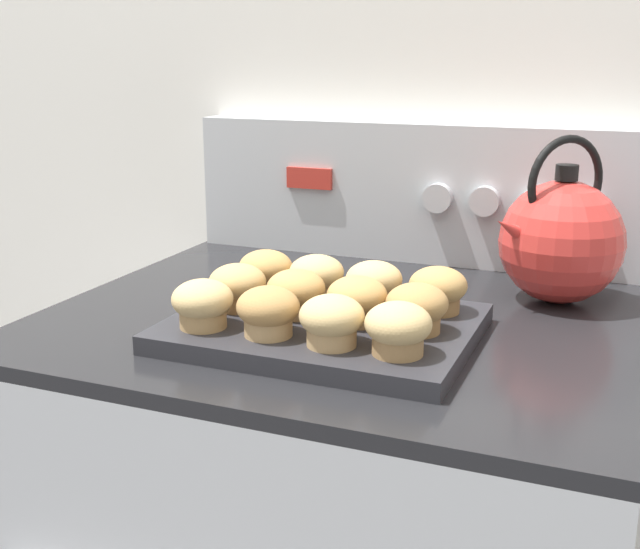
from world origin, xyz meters
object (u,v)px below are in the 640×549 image
Objects in this scene: muffin_r0_c3 at (398,328)px; muffin_r2_c2 at (374,283)px; muffin_r1_c3 at (417,308)px; tea_kettle at (560,239)px; muffin_r0_c0 at (203,303)px; muffin_r1_c1 at (296,292)px; muffin_r2_c0 at (266,271)px; muffin_r0_c1 at (268,311)px; muffin_pan at (324,328)px; muffin_r0_c2 at (332,320)px; muffin_r1_c0 at (237,286)px; muffin_r1_c2 at (357,300)px; muffin_r2_c1 at (317,276)px; muffin_r2_c3 at (438,289)px.

muffin_r2_c2 is (-0.08, 0.15, 0.00)m from muffin_r0_c3.
muffin_r1_c3 is (-0.00, 0.07, 0.00)m from muffin_r0_c3.
tea_kettle reaches higher than muffin_r0_c3.
muffin_r0_c0 is at bearing -179.58° from muffin_r0_c3.
muffin_r1_c1 and muffin_r1_c3 have the same top height.
muffin_r2_c0 is 0.31× the size of tea_kettle.
muffin_r0_c1 is 0.16m from muffin_r2_c2.
muffin_pan is 4.95× the size of muffin_r0_c3.
muffin_r0_c2 is 0.15m from muffin_r2_c2.
muffin_r0_c0 is at bearing -91.62° from muffin_r2_c0.
muffin_r2_c0 is at bearing 160.91° from muffin_r1_c3.
muffin_r0_c2 and muffin_r2_c2 have the same top height.
muffin_r1_c0 is (-0.08, 0.07, 0.00)m from muffin_r0_c1.
muffin_r0_c1 and muffin_r1_c2 have the same top height.
muffin_r1_c2 reaches higher than muffin_pan.
muffin_r0_c0 is at bearing -135.12° from muffin_r2_c2.
muffin_r0_c1 is at bearing -63.18° from muffin_r2_c0.
muffin_r0_c1 and muffin_r0_c2 have the same top height.
muffin_r0_c2 is 0.17m from muffin_r2_c1.
muffin_r2_c0 and muffin_r2_c3 have the same top height.
muffin_r1_c1 is (-0.00, 0.08, 0.00)m from muffin_r0_c1.
muffin_r0_c1 is 1.00× the size of muffin_r1_c0.
muffin_r2_c0 and muffin_r2_c2 have the same top height.
muffin_pan is 4.95× the size of muffin_r2_c1.
muffin_r0_c1 and muffin_r1_c1 have the same top height.
muffin_r0_c1 is 1.00× the size of muffin_r0_c3.
muffin_r1_c1 is at bearing 90.34° from muffin_r0_c1.
muffin_r0_c3 is (0.11, -0.07, 0.04)m from muffin_pan.
muffin_r1_c0 is at bearing 161.58° from muffin_r0_c3.
muffin_r1_c1 is 0.31× the size of tea_kettle.
muffin_r2_c2 is at bearing 64.19° from muffin_r0_c1.
muffin_r1_c2 is at bearing 90.02° from muffin_r0_c2.
muffin_r2_c2 is at bearing -0.56° from muffin_r2_c0.
muffin_r1_c1 is at bearing 152.50° from muffin_r0_c3.
muffin_r0_c0 is (-0.11, -0.08, 0.04)m from muffin_pan.
muffin_r0_c3 is (0.07, 0.00, 0.00)m from muffin_r0_c2.
muffin_r1_c3 is at bearing -0.16° from muffin_r1_c0.
muffin_r2_c0 is at bearing -153.59° from tea_kettle.
muffin_r0_c3 and muffin_r1_c3 have the same top height.
muffin_r2_c0 is at bearing 145.96° from muffin_r0_c3.
muffin_r1_c2 is at bearing -86.91° from muffin_r2_c2.
muffin_r1_c3 is 1.00× the size of muffin_r2_c3.
muffin_r0_c0 is at bearing -135.31° from muffin_r1_c1.
muffin_r0_c0 is 0.17m from muffin_r2_c1.
muffin_pan is 0.06m from muffin_r1_c2.
muffin_r1_c0 is at bearing -179.12° from muffin_r1_c2.
muffin_pan is at bearing -61.99° from muffin_r2_c1.
muffin_r0_c1 is 0.42m from tea_kettle.
muffin_r2_c0 reaches higher than muffin_pan.
muffin_r2_c1 is (-0.15, 0.08, 0.00)m from muffin_r1_c3.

